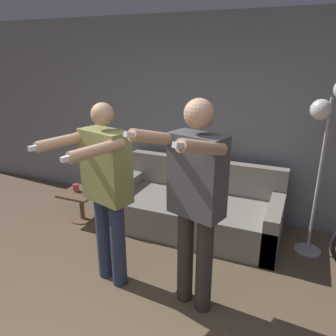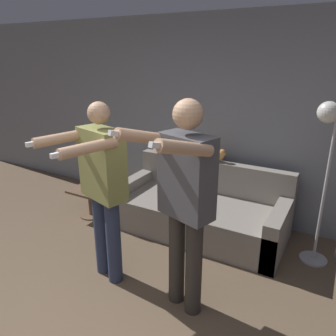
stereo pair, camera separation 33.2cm
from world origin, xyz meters
The scene contains 8 objects.
wall_back centered at (0.00, 2.84, 1.30)m, with size 10.00×0.05×2.60m.
couch centered at (0.07, 2.26, 0.26)m, with size 2.08×0.94×0.82m.
person_left centered at (-0.36, 0.97, 1.01)m, with size 0.64×0.77×1.73m.
person_right centered at (0.48, 0.97, 1.06)m, with size 0.63×0.76×1.81m.
cat centered at (0.05, 2.61, 0.89)m, with size 0.46×0.14×0.17m.
floor_lamp centered at (1.41, 2.27, 1.50)m, with size 0.39×0.29×1.90m.
side_table centered at (-1.40, 1.88, 0.29)m, with size 0.45×0.45×0.40m.
cup centered at (-1.46, 1.88, 0.45)m, with size 0.08×0.08×0.10m.
Camera 1 is at (1.22, -1.29, 2.11)m, focal length 35.00 mm.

